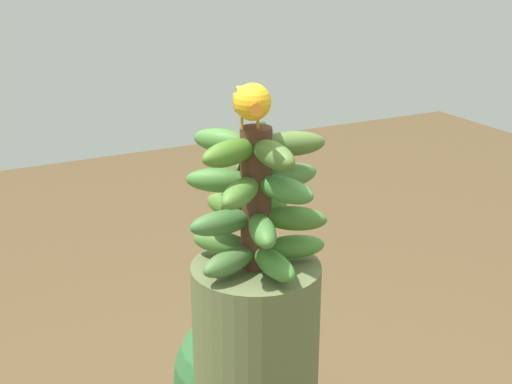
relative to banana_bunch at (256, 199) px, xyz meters
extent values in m
cylinder|color=#4C2D1E|center=(0.00, 0.00, 0.00)|extent=(0.06, 0.06, 0.26)
ellipsoid|color=#456C35|center=(-0.07, -0.02, -0.10)|extent=(0.13, 0.08, 0.04)
ellipsoid|color=#417E31|center=(0.00, -0.07, -0.10)|extent=(0.05, 0.12, 0.04)
ellipsoid|color=#467D2F|center=(0.07, -0.02, -0.10)|extent=(0.13, 0.07, 0.04)
ellipsoid|color=#407B35|center=(0.04, 0.06, -0.10)|extent=(0.10, 0.12, 0.04)
ellipsoid|color=#446E2D|center=(-0.04, 0.05, -0.10)|extent=(0.11, 0.12, 0.04)
ellipsoid|color=#3D6B33|center=(-0.07, 0.00, -0.03)|extent=(0.12, 0.04, 0.04)
ellipsoid|color=#427531|center=(-0.02, -0.06, -0.03)|extent=(0.08, 0.13, 0.04)
ellipsoid|color=#406F28|center=(0.05, -0.04, -0.03)|extent=(0.12, 0.11, 0.04)
ellipsoid|color=#417F2B|center=(0.05, 0.04, -0.03)|extent=(0.12, 0.11, 0.04)
ellipsoid|color=#4D7A2C|center=(-0.02, 0.06, -0.03)|extent=(0.08, 0.13, 0.04)
ellipsoid|color=#427C37|center=(0.02, -0.06, 0.03)|extent=(0.08, 0.13, 0.04)
ellipsoid|color=#467435|center=(0.07, 0.00, 0.03)|extent=(0.12, 0.05, 0.04)
ellipsoid|color=#427D2C|center=(0.02, 0.06, 0.03)|extent=(0.07, 0.13, 0.04)
ellipsoid|color=#427730|center=(-0.05, 0.03, 0.03)|extent=(0.12, 0.10, 0.04)
ellipsoid|color=#4C7A2F|center=(-0.05, -0.04, 0.03)|extent=(0.12, 0.11, 0.04)
ellipsoid|color=#447833|center=(-0.04, 0.05, 0.10)|extent=(0.11, 0.12, 0.04)
ellipsoid|color=#457323|center=(-0.06, -0.02, 0.10)|extent=(0.13, 0.08, 0.04)
ellipsoid|color=#4D6E30|center=(0.00, -0.06, 0.10)|extent=(0.05, 0.12, 0.04)
ellipsoid|color=#4D6C2E|center=(0.06, -0.02, 0.10)|extent=(0.13, 0.08, 0.04)
ellipsoid|color=#437B37|center=(0.04, 0.05, 0.10)|extent=(0.10, 0.12, 0.04)
cone|color=brown|center=(-0.01, 0.04, 0.04)|extent=(0.04, 0.04, 0.06)
cylinder|color=#C68933|center=(-0.03, 0.00, 0.14)|extent=(0.00, 0.01, 0.02)
cylinder|color=#C68933|center=(0.00, -0.01, 0.14)|extent=(0.01, 0.01, 0.02)
ellipsoid|color=gold|center=(-0.01, 0.00, 0.17)|extent=(0.08, 0.12, 0.05)
ellipsoid|color=olive|center=(-0.03, 0.01, 0.17)|extent=(0.04, 0.08, 0.03)
ellipsoid|color=olive|center=(0.01, -0.01, 0.17)|extent=(0.04, 0.08, 0.03)
cube|color=olive|center=(0.02, 0.07, 0.18)|extent=(0.05, 0.07, 0.01)
sphere|color=gold|center=(-0.03, -0.05, 0.19)|extent=(0.06, 0.06, 0.06)
sphere|color=black|center=(-0.01, -0.06, 0.19)|extent=(0.01, 0.01, 0.01)
cone|color=orange|center=(-0.04, -0.09, 0.19)|extent=(0.03, 0.04, 0.02)
sphere|color=#2D6633|center=(0.28, 0.63, -0.84)|extent=(0.44, 0.44, 0.44)
camera|label=1|loc=(-0.54, -1.05, 0.44)|focal=49.79mm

